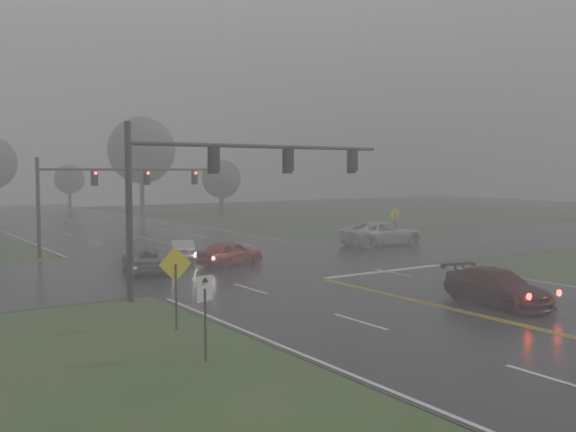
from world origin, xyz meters
TOP-DOWN VIEW (x-y plane):
  - main_road at (0.00, 20.00)m, footprint 18.00×160.00m
  - cross_street at (0.00, 22.00)m, footprint 120.00×14.00m
  - stop_bar at (4.50, 14.40)m, footprint 8.50×0.50m
  - sedan_maroon at (2.24, 5.11)m, footprint 2.74×5.37m
  - sedan_red at (-1.62, 21.21)m, footprint 4.63×2.80m
  - sedan_silver at (-3.03, 24.95)m, footprint 2.59×4.10m
  - car_grey at (-6.76, 21.54)m, footprint 3.63×5.47m
  - pickup_white at (12.84, 23.85)m, footprint 6.77×3.65m
  - signal_gantry_near at (-5.91, 14.52)m, footprint 13.94×0.34m
  - signal_gantry_far at (-6.29, 31.14)m, footprint 12.48×0.33m
  - sign_diamond_west at (-10.66, 8.72)m, footprint 1.23×0.10m
  - sign_arrow_white at (-11.50, 4.75)m, footprint 0.56×0.17m
  - sign_diamond_east at (14.52, 24.29)m, footprint 1.23×0.13m
  - tree_ne_a at (10.61, 66.94)m, footprint 8.57×8.57m
  - tree_e_near at (17.76, 58.74)m, footprint 4.82×4.82m
  - tree_n_far at (7.27, 88.52)m, footprint 4.53×4.53m

SIDE VIEW (x-z plane):
  - main_road at x=0.00m, z-range -0.01..0.01m
  - cross_street at x=0.00m, z-range -0.01..0.01m
  - stop_bar at x=4.50m, z-range 0.00..0.00m
  - sedan_maroon at x=2.24m, z-range -0.75..0.75m
  - sedan_red at x=-1.62m, z-range -0.74..0.74m
  - sedan_silver at x=-3.03m, z-range -0.64..0.64m
  - car_grey at x=-6.76m, z-range -0.70..0.70m
  - pickup_white at x=12.84m, z-range -0.90..0.90m
  - sign_arrow_white at x=-11.50m, z-range 0.51..3.06m
  - sign_diamond_east at x=14.52m, z-range 0.52..3.47m
  - sign_diamond_west at x=-10.66m, z-range 0.52..3.48m
  - tree_n_far at x=7.27m, z-range 1.04..7.69m
  - signal_gantry_far at x=-6.29m, z-range 1.34..7.84m
  - tree_e_near at x=17.76m, z-range 1.10..8.19m
  - signal_gantry_near at x=-5.91m, z-range 1.56..9.27m
  - tree_ne_a at x=10.61m, z-range 1.99..14.57m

